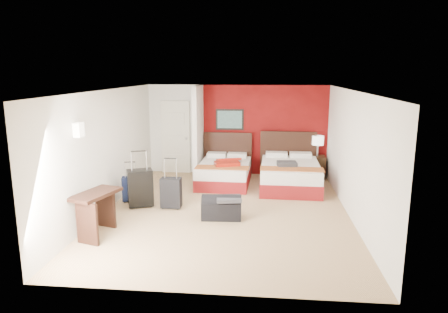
# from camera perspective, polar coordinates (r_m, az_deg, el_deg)

# --- Properties ---
(ground) EXTENTS (6.50, 6.50, 0.00)m
(ground) POSITION_cam_1_polar(r_m,az_deg,el_deg) (8.61, 0.31, -7.64)
(ground) COLOR tan
(ground) RESTS_ON ground
(room_walls) EXTENTS (5.02, 6.52, 2.50)m
(room_walls) POSITION_cam_1_polar(r_m,az_deg,el_deg) (9.88, -7.05, 2.35)
(room_walls) COLOR white
(room_walls) RESTS_ON ground
(red_accent_panel) EXTENTS (3.50, 0.04, 2.50)m
(red_accent_panel) POSITION_cam_1_polar(r_m,az_deg,el_deg) (11.43, 5.58, 3.64)
(red_accent_panel) COLOR maroon
(red_accent_panel) RESTS_ON ground
(partition_wall) EXTENTS (0.12, 1.20, 2.50)m
(partition_wall) POSITION_cam_1_polar(r_m,az_deg,el_deg) (10.96, -3.63, 3.32)
(partition_wall) COLOR silver
(partition_wall) RESTS_ON ground
(entry_door) EXTENTS (0.82, 0.06, 2.05)m
(entry_door) POSITION_cam_1_polar(r_m,az_deg,el_deg) (11.70, -6.78, 2.69)
(entry_door) COLOR silver
(entry_door) RESTS_ON ground
(bed_left) EXTENTS (1.34, 1.87, 0.55)m
(bed_left) POSITION_cam_1_polar(r_m,az_deg,el_deg) (10.57, 0.04, -2.37)
(bed_left) COLOR silver
(bed_left) RESTS_ON ground
(bed_right) EXTENTS (1.49, 2.10, 0.62)m
(bed_right) POSITION_cam_1_polar(r_m,az_deg,el_deg) (10.34, 9.19, -2.66)
(bed_right) COLOR white
(bed_right) RESTS_ON ground
(red_suitcase_open) EXTENTS (0.82, 0.97, 0.10)m
(red_suitcase_open) POSITION_cam_1_polar(r_m,az_deg,el_deg) (10.39, 0.54, -0.77)
(red_suitcase_open) COLOR #9F1A0D
(red_suitcase_open) RESTS_ON bed_left
(jacket_bundle) EXTENTS (0.49, 0.41, 0.11)m
(jacket_bundle) POSITION_cam_1_polar(r_m,az_deg,el_deg) (9.96, 8.78, -1.05)
(jacket_bundle) COLOR #343539
(jacket_bundle) RESTS_ON bed_right
(nightstand) EXTENTS (0.45, 0.45, 0.61)m
(nightstand) POSITION_cam_1_polar(r_m,az_deg,el_deg) (11.41, 12.81, -1.45)
(nightstand) COLOR black
(nightstand) RESTS_ON ground
(table_lamp) EXTENTS (0.39, 0.39, 0.55)m
(table_lamp) POSITION_cam_1_polar(r_m,az_deg,el_deg) (11.29, 12.95, 1.44)
(table_lamp) COLOR beige
(table_lamp) RESTS_ON nightstand
(suitcase_black) EXTENTS (0.61, 0.51, 0.79)m
(suitcase_black) POSITION_cam_1_polar(r_m,az_deg,el_deg) (8.95, -11.62, -4.48)
(suitcase_black) COLOR black
(suitcase_black) RESTS_ON ground
(suitcase_charcoal) EXTENTS (0.43, 0.27, 0.63)m
(suitcase_charcoal) POSITION_cam_1_polar(r_m,az_deg,el_deg) (8.77, -7.40, -5.21)
(suitcase_charcoal) COLOR black
(suitcase_charcoal) RESTS_ON ground
(suitcase_navy) EXTENTS (0.43, 0.32, 0.54)m
(suitcase_navy) POSITION_cam_1_polar(r_m,az_deg,el_deg) (9.38, -12.84, -4.57)
(suitcase_navy) COLOR black
(suitcase_navy) RESTS_ON ground
(duffel_bag) EXTENTS (0.80, 0.45, 0.40)m
(duffel_bag) POSITION_cam_1_polar(r_m,az_deg,el_deg) (8.16, -0.34, -7.31)
(duffel_bag) COLOR black
(duffel_bag) RESTS_ON ground
(jacket_draped) EXTENTS (0.54, 0.48, 0.06)m
(jacket_draped) POSITION_cam_1_polar(r_m,az_deg,el_deg) (8.02, 0.69, -5.91)
(jacket_draped) COLOR #39393E
(jacket_draped) RESTS_ON duffel_bag
(desk) EXTENTS (0.74, 1.05, 0.79)m
(desk) POSITION_cam_1_polar(r_m,az_deg,el_deg) (7.64, -17.36, -7.65)
(desk) COLOR black
(desk) RESTS_ON ground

